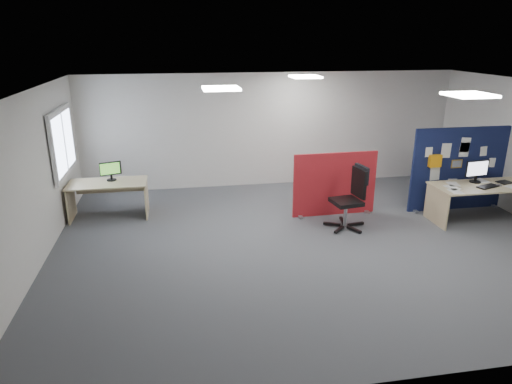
{
  "coord_description": "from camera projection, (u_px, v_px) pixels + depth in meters",
  "views": [
    {
      "loc": [
        -2.24,
        -7.13,
        3.48
      ],
      "look_at": [
        -1.0,
        0.02,
        1.0
      ],
      "focal_mm": 32.0,
      "sensor_mm": 36.0,
      "label": 1
    }
  ],
  "objects": [
    {
      "name": "wall_back",
      "position": [
        272.0,
        130.0,
        10.97
      ],
      "size": [
        9.0,
        0.02,
        2.7
      ],
      "primitive_type": "cube",
      "color": "silver",
      "rests_on": "floor"
    },
    {
      "name": "desk_papers",
      "position": [
        471.0,
        186.0,
        8.84
      ],
      "size": [
        1.49,
        0.85,
        0.0
      ],
      "color": "white",
      "rests_on": "main_desk"
    },
    {
      "name": "window",
      "position": [
        63.0,
        142.0,
        8.78
      ],
      "size": [
        0.06,
        1.7,
        1.3
      ],
      "color": "white",
      "rests_on": "wall_left"
    },
    {
      "name": "second_desk",
      "position": [
        108.0,
        190.0,
        9.16
      ],
      "size": [
        1.53,
        0.77,
        0.73
      ],
      "color": "tan",
      "rests_on": "floor"
    },
    {
      "name": "paper_tray",
      "position": [
        505.0,
        182.0,
        9.05
      ],
      "size": [
        0.33,
        0.28,
        0.01
      ],
      "primitive_type": "cube",
      "rotation": [
        0.0,
        0.0,
        0.26
      ],
      "color": "black",
      "rests_on": "main_desk"
    },
    {
      "name": "ceiling_lights",
      "position": [
        325.0,
        85.0,
        7.95
      ],
      "size": [
        4.1,
        4.1,
        0.04
      ],
      "color": "white",
      "rests_on": "ceiling"
    },
    {
      "name": "monitor_second",
      "position": [
        111.0,
        170.0,
        9.13
      ],
      "size": [
        0.41,
        0.19,
        0.38
      ],
      "rotation": [
        0.0,
        0.0,
        0.31
      ],
      "color": "black",
      "rests_on": "second_desk"
    },
    {
      "name": "mouse",
      "position": [
        499.0,
        185.0,
        8.84
      ],
      "size": [
        0.11,
        0.08,
        0.03
      ],
      "primitive_type": "cube",
      "rotation": [
        0.0,
        0.0,
        -0.16
      ],
      "color": "gray",
      "rests_on": "main_desk"
    },
    {
      "name": "wall_front",
      "position": [
        419.0,
        267.0,
        4.44
      ],
      "size": [
        9.0,
        0.02,
        2.7
      ],
      "primitive_type": "cube",
      "color": "silver",
      "rests_on": "floor"
    },
    {
      "name": "main_desk",
      "position": [
        481.0,
        192.0,
        8.98
      ],
      "size": [
        1.95,
        0.87,
        0.73
      ],
      "color": "tan",
      "rests_on": "floor"
    },
    {
      "name": "wall_left",
      "position": [
        31.0,
        183.0,
        6.97
      ],
      "size": [
        0.02,
        7.0,
        2.7
      ],
      "primitive_type": "cube",
      "color": "silver",
      "rests_on": "floor"
    },
    {
      "name": "floor",
      "position": [
        311.0,
        242.0,
        8.14
      ],
      "size": [
        9.0,
        9.0,
        0.0
      ],
      "primitive_type": "plane",
      "color": "#4C4E53",
      "rests_on": "ground"
    },
    {
      "name": "office_chair",
      "position": [
        353.0,
        194.0,
        8.58
      ],
      "size": [
        0.78,
        0.78,
        1.19
      ],
      "rotation": [
        0.0,
        0.0,
        0.15
      ],
      "color": "black",
      "rests_on": "floor"
    },
    {
      "name": "monitor_main",
      "position": [
        477.0,
        170.0,
        9.0
      ],
      "size": [
        0.51,
        0.21,
        0.45
      ],
      "rotation": [
        0.0,
        0.0,
        0.12
      ],
      "color": "black",
      "rests_on": "main_desk"
    },
    {
      "name": "ceiling",
      "position": [
        318.0,
        88.0,
        7.27
      ],
      "size": [
        9.0,
        7.0,
        0.02
      ],
      "primitive_type": "cube",
      "color": "white",
      "rests_on": "wall_back"
    },
    {
      "name": "navy_divider",
      "position": [
        459.0,
        169.0,
        9.45
      ],
      "size": [
        2.12,
        0.3,
        1.75
      ],
      "color": "#0F173A",
      "rests_on": "floor"
    },
    {
      "name": "red_divider",
      "position": [
        335.0,
        185.0,
        9.22
      ],
      "size": [
        1.74,
        0.3,
        1.3
      ],
      "rotation": [
        0.0,
        0.0,
        0.02
      ],
      "color": "#9E1C14",
      "rests_on": "floor"
    },
    {
      "name": "keyboard",
      "position": [
        488.0,
        186.0,
        8.78
      ],
      "size": [
        0.48,
        0.31,
        0.02
      ],
      "primitive_type": "cube",
      "rotation": [
        0.0,
        0.0,
        0.32
      ],
      "color": "black",
      "rests_on": "main_desk"
    }
  ]
}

